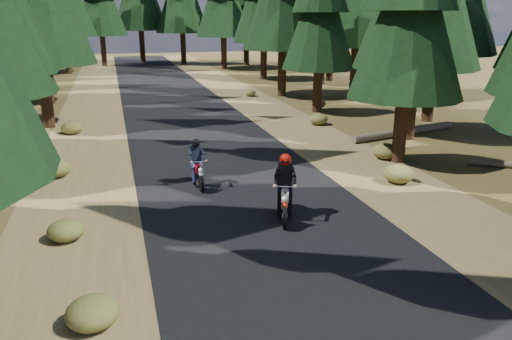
# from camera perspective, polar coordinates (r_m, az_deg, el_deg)

# --- Properties ---
(ground) EXTENTS (120.00, 120.00, 0.00)m
(ground) POSITION_cam_1_polar(r_m,az_deg,el_deg) (12.00, 1.99, -7.08)
(ground) COLOR #433417
(ground) RESTS_ON ground
(road) EXTENTS (6.00, 100.00, 0.01)m
(road) POSITION_cam_1_polar(r_m,az_deg,el_deg) (16.52, -3.34, -0.15)
(road) COLOR black
(road) RESTS_ON ground
(shoulder_l) EXTENTS (3.20, 100.00, 0.01)m
(shoulder_l) POSITION_cam_1_polar(r_m,az_deg,el_deg) (16.21, -19.41, -1.49)
(shoulder_l) COLOR brown
(shoulder_l) RESTS_ON ground
(shoulder_r) EXTENTS (3.20, 100.00, 0.01)m
(shoulder_r) POSITION_cam_1_polar(r_m,az_deg,el_deg) (18.04, 11.06, 1.05)
(shoulder_r) COLOR brown
(shoulder_r) RESTS_ON ground
(log_near) EXTENTS (5.60, 1.73, 0.32)m
(log_near) POSITION_cam_1_polar(r_m,az_deg,el_deg) (22.37, 16.61, 4.21)
(log_near) COLOR #4C4233
(log_near) RESTS_ON ground
(understory_shrubs) EXTENTS (13.86, 31.34, 0.59)m
(understory_shrubs) POSITION_cam_1_polar(r_m,az_deg,el_deg) (16.54, 2.08, 0.84)
(understory_shrubs) COLOR #474C1E
(understory_shrubs) RESTS_ON ground
(rider_lead) EXTENTS (1.12, 1.93, 1.65)m
(rider_lead) POSITION_cam_1_polar(r_m,az_deg,el_deg) (12.57, 3.31, -3.20)
(rider_lead) COLOR white
(rider_lead) RESTS_ON road
(rider_follow) EXTENTS (0.51, 1.62, 1.44)m
(rider_follow) POSITION_cam_1_polar(r_m,az_deg,el_deg) (15.03, -6.69, -0.10)
(rider_follow) COLOR #9E0A0F
(rider_follow) RESTS_ON road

